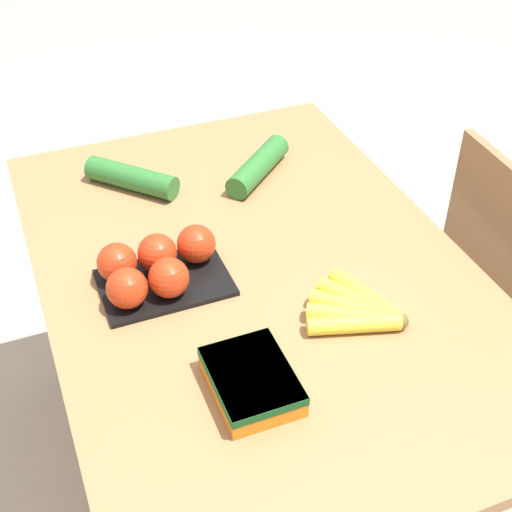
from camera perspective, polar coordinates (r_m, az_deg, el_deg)
name	(u,v)px	position (r m, az deg, el deg)	size (l,w,h in m)	color
ground_plane	(256,485)	(1.96, 0.00, -17.88)	(12.00, 12.00, 0.00)	#B7A88E
dining_table	(256,309)	(1.48, 0.00, -4.22)	(1.22, 0.82, 0.74)	#9E7044
banana_bunch	(359,310)	(1.30, 8.22, -4.29)	(0.18, 0.18, 0.03)	brown
tomato_pack	(155,267)	(1.35, -8.05, -0.91)	(0.17, 0.25, 0.09)	black
carrot_bag	(251,380)	(1.16, -0.37, -9.87)	(0.17, 0.13, 0.04)	orange
cucumber_near	(258,166)	(1.66, 0.18, 7.20)	(0.19, 0.20, 0.06)	#2D702D
cucumber_far	(132,178)	(1.65, -9.92, 6.19)	(0.20, 0.19, 0.06)	#2D702D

